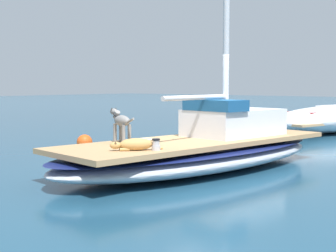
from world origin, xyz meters
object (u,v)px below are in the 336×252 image
Objects in this scene: dog_grey at (121,122)px; mooring_buoy at (85,142)px; dog_tan at (134,144)px; deck_winch at (156,145)px; coiled_rope at (145,140)px; sailboat_main at (198,154)px.

mooring_buoy is (-3.41, 1.98, -0.86)m from dog_grey.
dog_tan is 1.80× the size of mooring_buoy.
mooring_buoy is at bearing 153.06° from deck_winch.
coiled_rope is at bearing 139.41° from deck_winch.
sailboat_main reaches higher than mooring_buoy.
dog_tan is at bearing -55.25° from coiled_rope.
sailboat_main is at bearing -6.62° from mooring_buoy.
mooring_buoy is (-3.55, 1.40, -0.46)m from coiled_rope.
coiled_rope is at bearing -127.29° from sailboat_main.
dog_grey is at bearing -30.05° from mooring_buoy.
sailboat_main is 9.50× the size of dog_tan.
dog_tan is 5.19m from mooring_buoy.
dog_tan is 0.39m from deck_winch.
deck_winch is at bearing -26.94° from mooring_buoy.
dog_grey reaches higher than deck_winch.
sailboat_main is 2.21m from dog_tan.
dog_tan is (1.01, -0.68, -0.32)m from dog_grey.
deck_winch is at bearing 42.54° from dog_tan.
sailboat_main is 8.16× the size of dog_grey.
deck_winch is at bearing -17.90° from dog_grey.
deck_winch is 5.31m from mooring_buoy.
sailboat_main is at bearing 52.71° from coiled_rope.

